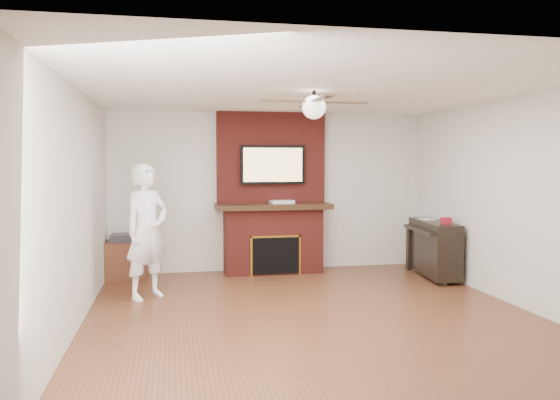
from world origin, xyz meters
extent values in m
cube|color=#522B18|center=(0.00, 0.00, -0.09)|extent=(5.36, 5.86, 0.18)
cube|color=white|center=(0.00, 0.00, 2.59)|extent=(5.36, 5.86, 0.18)
cube|color=beige|center=(0.00, 2.84, 1.25)|extent=(5.36, 0.18, 2.50)
cube|color=beige|center=(0.00, -2.84, 1.25)|extent=(5.36, 0.18, 2.50)
cube|color=beige|center=(-2.59, 0.00, 1.25)|extent=(0.18, 5.86, 2.50)
cube|color=beige|center=(2.59, 0.00, 1.25)|extent=(0.18, 5.86, 2.50)
cube|color=maroon|center=(0.00, 2.50, 0.50)|extent=(1.50, 0.50, 1.00)
cube|color=black|center=(0.00, 2.47, 1.04)|extent=(1.78, 0.64, 0.08)
cube|color=maroon|center=(0.00, 2.65, 1.79)|extent=(1.70, 0.20, 1.42)
cube|color=black|center=(0.00, 2.25, 0.31)|extent=(0.70, 0.06, 0.55)
cube|color=#BF8C2D|center=(0.00, 2.24, 0.60)|extent=(0.78, 0.02, 0.03)
cube|color=#BF8C2D|center=(-0.38, 2.24, 0.31)|extent=(0.03, 0.02, 0.61)
cube|color=#BF8C2D|center=(0.38, 2.24, 0.31)|extent=(0.03, 0.02, 0.61)
cube|color=black|center=(0.00, 2.50, 1.68)|extent=(1.00, 0.07, 0.60)
cube|color=#F0D57F|center=(0.00, 2.47, 1.68)|extent=(0.92, 0.01, 0.52)
cylinder|color=black|center=(0.00, 0.00, 2.43)|extent=(0.04, 0.04, 0.14)
sphere|color=white|center=(0.00, 0.00, 2.32)|extent=(0.26, 0.26, 0.26)
cube|color=black|center=(0.33, 0.00, 2.38)|extent=(0.55, 0.11, 0.01)
cube|color=black|center=(0.00, 0.33, 2.38)|extent=(0.11, 0.55, 0.01)
cube|color=black|center=(-0.33, 0.00, 2.38)|extent=(0.55, 0.11, 0.01)
cube|color=black|center=(0.00, -0.33, 2.38)|extent=(0.11, 0.55, 0.01)
imported|color=white|center=(-1.85, 1.20, 0.85)|extent=(0.75, 0.72, 1.70)
cube|color=#522817|center=(-2.20, 2.48, 0.28)|extent=(0.60, 0.60, 0.55)
cube|color=#2B2A2D|center=(-2.20, 2.48, 0.61)|extent=(0.46, 0.38, 0.11)
cube|color=black|center=(2.30, 1.67, 0.45)|extent=(0.52, 1.32, 0.79)
cube|color=black|center=(2.16, 1.09, 0.35)|extent=(0.06, 0.10, 0.69)
cube|color=black|center=(2.16, 2.24, 0.35)|extent=(0.06, 0.10, 0.69)
cube|color=black|center=(2.08, 1.67, 0.71)|extent=(0.28, 1.20, 0.05)
cube|color=silver|center=(2.30, 1.91, 0.85)|extent=(0.18, 0.25, 0.01)
cube|color=maroon|center=(2.30, 1.32, 0.89)|extent=(0.12, 0.12, 0.09)
cube|color=silver|center=(0.13, 2.45, 1.11)|extent=(0.38, 0.25, 0.05)
cylinder|color=#E93F1B|center=(-0.11, 2.32, 0.06)|extent=(0.07, 0.07, 0.12)
cylinder|color=#4B6F2C|center=(-0.04, 2.31, 0.05)|extent=(0.07, 0.07, 0.09)
cylinder|color=#FBE6C8|center=(0.00, 2.36, 0.06)|extent=(0.08, 0.08, 0.12)
cylinder|color=#385AAA|center=(0.27, 2.32, 0.03)|extent=(0.05, 0.05, 0.07)
cylinder|color=olive|center=(-0.09, 2.31, 0.05)|extent=(0.07, 0.07, 0.09)
camera|label=1|loc=(-1.53, -5.81, 1.72)|focal=35.00mm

